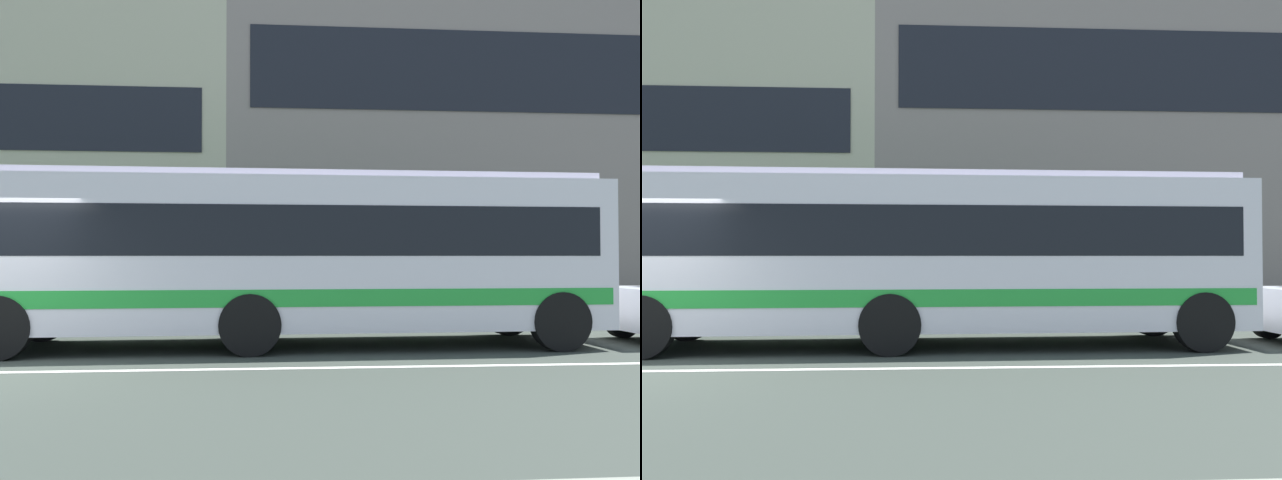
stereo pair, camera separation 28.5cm
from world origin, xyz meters
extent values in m
cube|color=gray|center=(12.06, 16.51, 6.43)|extent=(18.18, 10.71, 12.85)
cube|color=black|center=(12.06, 11.14, 7.45)|extent=(16.73, 0.04, 2.57)
cube|color=silver|center=(4.52, 2.43, 1.63)|extent=(11.12, 2.80, 2.56)
cube|color=black|center=(4.52, 2.43, 2.02)|extent=(10.45, 2.80, 0.82)
cube|color=green|center=(4.52, 2.43, 0.93)|extent=(10.90, 2.82, 0.28)
cube|color=silver|center=(4.52, 2.43, 2.97)|extent=(10.67, 2.39, 0.12)
cube|color=black|center=(10.06, 2.57, 2.02)|extent=(0.08, 2.13, 0.90)
cylinder|color=black|center=(9.02, 3.71, 0.50)|extent=(1.01, 0.30, 1.00)
cylinder|color=black|center=(9.08, 1.38, 0.50)|extent=(1.01, 0.30, 1.00)
cylinder|color=black|center=(3.81, 3.58, 0.50)|extent=(1.01, 0.30, 1.00)
cylinder|color=black|center=(3.87, 1.25, 0.50)|extent=(1.01, 0.30, 1.00)
cylinder|color=black|center=(-0.04, 3.49, 0.50)|extent=(1.01, 0.30, 1.00)
cylinder|color=black|center=(11.11, 3.11, 0.32)|extent=(0.65, 0.25, 0.64)
camera|label=1|loc=(4.05, -9.72, 1.60)|focal=38.21mm
camera|label=2|loc=(4.33, -9.74, 1.60)|focal=38.21mm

